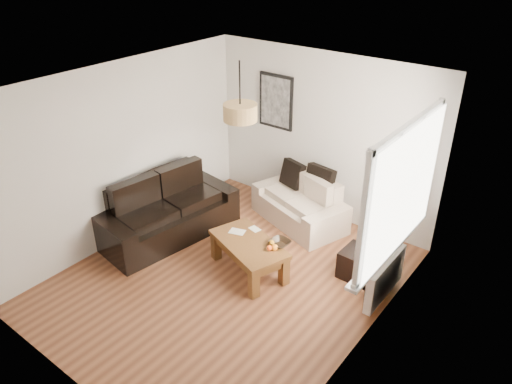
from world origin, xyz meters
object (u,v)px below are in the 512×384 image
Objects in this scene: sofa_leather at (166,208)px; ottoman at (366,267)px; coffee_table at (249,256)px; loveseat_cream at (300,201)px.

sofa_leather reaches higher than ottoman.
ottoman is (1.35, 0.79, -0.04)m from coffee_table.
coffee_table reaches higher than ottoman.
coffee_table is 1.65× the size of ottoman.
sofa_leather is 3.03× the size of ottoman.
ottoman is (1.50, -0.69, -0.18)m from loveseat_cream.
coffee_table is at bearing -80.26° from sofa_leather.
loveseat_cream is 0.73× the size of sofa_leather.
sofa_leather is at bearing -164.05° from ottoman.
ottoman is (2.88, 0.82, -0.25)m from sofa_leather.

